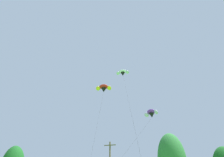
% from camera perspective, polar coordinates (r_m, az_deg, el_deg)
% --- Properties ---
extents(parafoil_kite_high_red_yellow, '(6.63, 21.82, 24.19)m').
position_cam_1_polar(parafoil_kite_high_red_yellow, '(48.41, -2.30, -2.69)').
color(parafoil_kite_high_red_yellow, red).
extents(parafoil_kite_mid_white, '(7.16, 17.29, 24.68)m').
position_cam_1_polar(parafoil_kite_mid_white, '(44.61, 2.95, 1.58)').
color(parafoil_kite_mid_white, white).
extents(parafoil_kite_far_purple, '(7.17, 21.82, 16.88)m').
position_cam_1_polar(parafoil_kite_far_purple, '(43.44, 10.71, -9.37)').
color(parafoil_kite_far_purple, purple).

